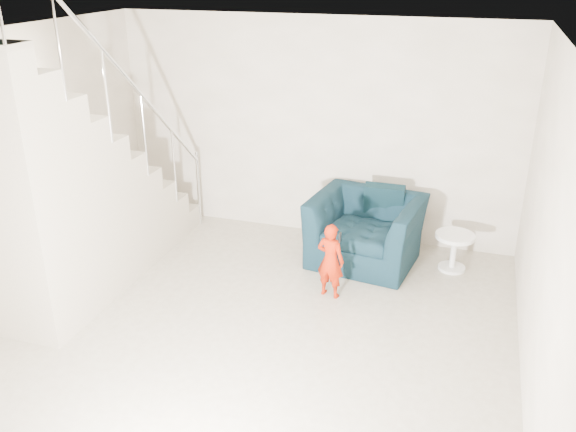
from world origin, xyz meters
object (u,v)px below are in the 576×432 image
Objects in this scene: armchair at (366,230)px; side_table at (454,246)px; staircase at (69,206)px; toddler at (330,261)px.

side_table is at bearing 12.98° from armchair.
side_table is 4.19m from staircase.
toddler is 2.74m from staircase.
armchair reaches higher than side_table.
toddler reaches higher than armchair.
side_table is at bearing -128.29° from toddler.
staircase is (-3.80, -1.64, 0.65)m from side_table.
armchair is 0.33× the size of staircase.
toddler is 1.56m from side_table.
staircase is (-2.80, -1.55, 0.56)m from armchair.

